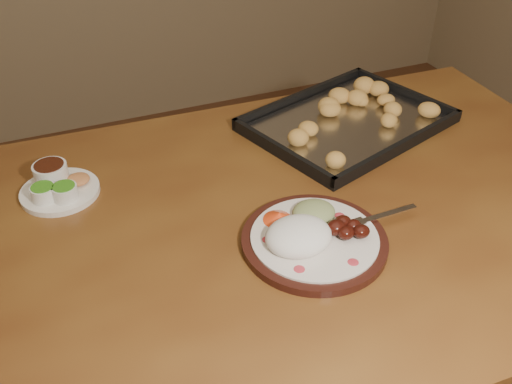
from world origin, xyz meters
name	(u,v)px	position (x,y,z in m)	size (l,w,h in m)	color
dining_table	(265,255)	(0.11, 0.14, 0.65)	(1.53, 0.95, 0.75)	brown
dinner_plate	(311,236)	(0.16, 0.04, 0.77)	(0.34, 0.26, 0.06)	black
condiment_saucer	(57,185)	(-0.24, 0.37, 0.77)	(0.15, 0.15, 0.05)	white
baking_tray	(348,120)	(0.43, 0.38, 0.77)	(0.52, 0.45, 0.05)	black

